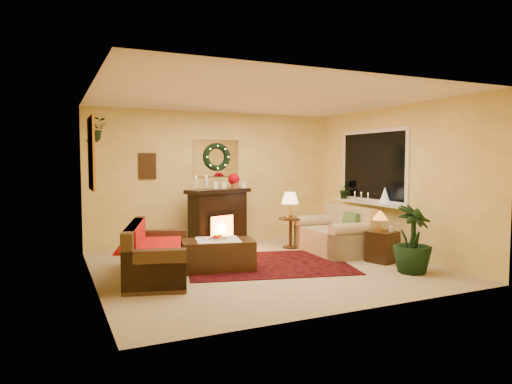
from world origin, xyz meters
name	(u,v)px	position (x,y,z in m)	size (l,w,h in m)	color
floor	(265,267)	(0.00, 0.00, 0.00)	(5.00, 5.00, 0.00)	beige
ceiling	(266,98)	(0.00, 0.00, 2.60)	(5.00, 5.00, 0.00)	white
wall_back	(216,178)	(0.00, 2.25, 1.30)	(5.00, 5.00, 0.00)	#EFD88C
wall_front	(356,193)	(0.00, -2.25, 1.30)	(5.00, 5.00, 0.00)	#EFD88C
wall_left	(92,188)	(-2.50, 0.00, 1.30)	(4.50, 4.50, 0.00)	#EFD88C
wall_right	(394,181)	(2.50, 0.00, 1.30)	(4.50, 4.50, 0.00)	#EFD88C
area_rug	(268,264)	(0.13, 0.19, 0.01)	(2.52, 1.89, 0.01)	#560C14
sofa	(158,247)	(-1.63, 0.10, 0.43)	(0.79, 1.79, 0.77)	#412E17
red_throw	(151,244)	(-1.71, 0.24, 0.46)	(0.85, 1.38, 0.02)	red
fireplace	(218,219)	(-0.12, 1.81, 0.55)	(1.14, 0.36, 1.05)	black
poinsettia	(234,179)	(0.20, 1.80, 1.30)	(0.22, 0.22, 0.22)	#A8000D
mantel_candle_a	(196,182)	(-0.57, 1.75, 1.26)	(0.06, 0.06, 0.18)	white
mantel_candle_b	(206,182)	(-0.37, 1.75, 1.26)	(0.06, 0.06, 0.19)	white
mantel_mirror	(216,158)	(0.00, 2.23, 1.70)	(0.92, 0.02, 0.72)	white
wreath	(217,157)	(0.00, 2.19, 1.72)	(0.55, 0.55, 0.11)	#194719
wall_art	(147,166)	(-1.35, 2.23, 1.55)	(0.32, 0.03, 0.48)	#381E11
gold_mirror	(91,153)	(-2.48, 0.30, 1.75)	(0.03, 0.84, 1.00)	gold
hanging_plant	(96,140)	(-2.34, 1.05, 1.97)	(0.33, 0.28, 0.36)	#194719
loveseat	(333,230)	(1.59, 0.51, 0.42)	(0.84, 1.44, 0.84)	gray
window_frame	(373,166)	(2.48, 0.55, 1.55)	(0.03, 1.86, 1.36)	white
window_glass	(372,166)	(2.47, 0.55, 1.55)	(0.02, 1.70, 1.22)	black
window_sill	(368,203)	(2.38, 0.55, 0.87)	(0.22, 1.86, 0.04)	white
mini_tree	(385,195)	(2.39, 0.10, 1.04)	(0.19, 0.19, 0.29)	silver
sill_plant	(345,189)	(2.36, 1.26, 1.08)	(0.27, 0.21, 0.48)	#2B5C26
side_table_round	(290,231)	(1.11, 1.22, 0.33)	(0.44, 0.44, 0.58)	#3B1A0F
lamp_cream	(290,202)	(1.09, 1.21, 0.88)	(0.32, 0.32, 0.50)	#FFDDAD
end_table_square	(382,246)	(1.90, -0.44, 0.27)	(0.41, 0.41, 0.50)	#51331F
lamp_tiffany	(380,217)	(1.87, -0.41, 0.74)	(0.26, 0.26, 0.38)	#FA9D40
coffee_table	(218,256)	(-0.71, 0.17, 0.21)	(1.08, 0.59, 0.45)	#3E2815
fruit_bowl	(218,240)	(-0.71, 0.18, 0.45)	(0.28, 0.28, 0.07)	beige
floor_palm	(412,243)	(1.82, -1.19, 0.45)	(1.67, 1.67, 2.99)	black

